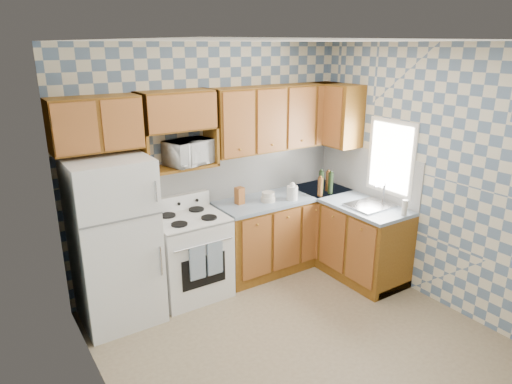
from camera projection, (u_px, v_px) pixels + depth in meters
floor at (294, 337)px, 4.37m from camera, size 3.40×3.40×0.00m
back_wall at (212, 165)px, 5.23m from camera, size 3.40×0.02×2.70m
right_wall at (424, 175)px, 4.84m from camera, size 0.02×3.20×2.70m
backsplash_back at (242, 173)px, 5.47m from camera, size 2.60×0.02×0.56m
backsplash_right at (367, 172)px, 5.52m from camera, size 0.02×1.60×0.56m
refrigerator at (114, 242)px, 4.44m from camera, size 0.75×0.70×1.68m
stove_body at (190, 257)px, 5.00m from camera, size 0.76×0.65×0.90m
cooktop at (188, 218)px, 4.86m from camera, size 0.76×0.65×0.02m
backguard at (177, 203)px, 5.05m from camera, size 0.76×0.08×0.17m
dish_towel_left at (197, 263)px, 4.66m from camera, size 0.17×0.02×0.37m
dish_towel_right at (215, 258)px, 4.76m from camera, size 0.17×0.02×0.37m
base_cabinets_back at (284, 232)px, 5.70m from camera, size 1.75×0.60×0.88m
base_cabinets_right at (345, 235)px, 5.60m from camera, size 0.60×1.60×0.88m
countertop_back at (285, 197)px, 5.55m from camera, size 1.77×0.63×0.04m
countertop_right at (347, 200)px, 5.46m from camera, size 0.63×1.60×0.04m
upper_cabinets_back at (279, 117)px, 5.37m from camera, size 1.75×0.33×0.74m
upper_cabinets_fridge at (95, 124)px, 4.23m from camera, size 0.82×0.33×0.50m
upper_cabinets_right at (335, 114)px, 5.59m from camera, size 0.33×0.70×0.74m
microwave_shelf at (180, 167)px, 4.82m from camera, size 0.80×0.33×0.03m
microwave at (189, 152)px, 4.83m from camera, size 0.55×0.44×0.26m
sink at (370, 206)px, 5.18m from camera, size 0.48×0.40×0.03m
window at (391, 158)px, 5.16m from camera, size 0.02×0.66×0.86m
bottle_0 at (321, 182)px, 5.57m from camera, size 0.06×0.06×0.29m
bottle_1 at (330, 183)px, 5.58m from camera, size 0.06×0.06×0.27m
bottle_2 at (328, 181)px, 5.68m from camera, size 0.06×0.06×0.25m
bottle_3 at (320, 187)px, 5.49m from camera, size 0.06×0.06×0.23m
knife_block at (240, 196)px, 5.23m from camera, size 0.10×0.10×0.20m
electric_kettle at (292, 193)px, 5.37m from camera, size 0.13×0.13×0.17m
food_containers at (268, 197)px, 5.32m from camera, size 0.17×0.17×0.11m
soap_bottle at (405, 208)px, 4.88m from camera, size 0.06×0.06×0.17m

